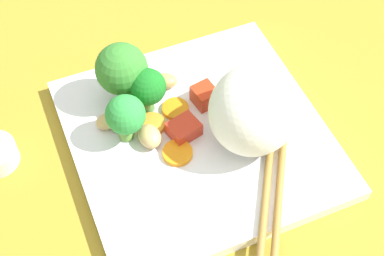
# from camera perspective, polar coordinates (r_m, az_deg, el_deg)

# --- Properties ---
(ground_plane) EXTENTS (1.10, 1.10, 0.02)m
(ground_plane) POSITION_cam_1_polar(r_m,az_deg,el_deg) (0.62, 0.61, -1.91)
(ground_plane) COLOR olive
(square_plate) EXTENTS (0.27, 0.27, 0.02)m
(square_plate) POSITION_cam_1_polar(r_m,az_deg,el_deg) (0.61, 0.62, -0.97)
(square_plate) COLOR white
(square_plate) RESTS_ON ground_plane
(rice_mound) EXTENTS (0.13, 0.13, 0.09)m
(rice_mound) POSITION_cam_1_polar(r_m,az_deg,el_deg) (0.57, 6.28, 1.85)
(rice_mound) COLOR white
(rice_mound) RESTS_ON square_plate
(broccoli_floret_0) EXTENTS (0.04, 0.04, 0.06)m
(broccoli_floret_0) POSITION_cam_1_polar(r_m,az_deg,el_deg) (0.60, -4.55, 4.07)
(broccoli_floret_0) COLOR #579247
(broccoli_floret_0) RESTS_ON square_plate
(broccoli_floret_1) EXTENTS (0.04, 0.04, 0.06)m
(broccoli_floret_1) POSITION_cam_1_polar(r_m,az_deg,el_deg) (0.58, -6.79, 1.27)
(broccoli_floret_1) COLOR #63983D
(broccoli_floret_1) RESTS_ON square_plate
(broccoli_floret_2) EXTENTS (0.06, 0.06, 0.08)m
(broccoli_floret_2) POSITION_cam_1_polar(r_m,az_deg,el_deg) (0.60, -7.15, 5.89)
(broccoli_floret_2) COLOR #569A41
(broccoli_floret_2) RESTS_ON square_plate
(carrot_slice_0) EXTENTS (0.04, 0.04, 0.01)m
(carrot_slice_0) POSITION_cam_1_polar(r_m,az_deg,el_deg) (0.62, -1.69, 1.96)
(carrot_slice_0) COLOR orange
(carrot_slice_0) RESTS_ON square_plate
(carrot_slice_1) EXTENTS (0.03, 0.03, 0.01)m
(carrot_slice_1) POSITION_cam_1_polar(r_m,az_deg,el_deg) (0.61, -4.12, 0.36)
(carrot_slice_1) COLOR orange
(carrot_slice_1) RESTS_ON square_plate
(carrot_slice_2) EXTENTS (0.03, 0.03, 0.01)m
(carrot_slice_2) POSITION_cam_1_polar(r_m,az_deg,el_deg) (0.59, -1.48, -2.55)
(carrot_slice_2) COLOR orange
(carrot_slice_2) RESTS_ON square_plate
(pepper_chunk_0) EXTENTS (0.03, 0.04, 0.02)m
(pepper_chunk_0) POSITION_cam_1_polar(r_m,az_deg,el_deg) (0.60, -0.84, -0.10)
(pepper_chunk_0) COLOR red
(pepper_chunk_0) RESTS_ON square_plate
(pepper_chunk_1) EXTENTS (0.03, 0.03, 0.02)m
(pepper_chunk_1) POSITION_cam_1_polar(r_m,az_deg,el_deg) (0.62, 1.28, 3.29)
(pepper_chunk_1) COLOR red
(pepper_chunk_1) RESTS_ON square_plate
(chicken_piece_0) EXTENTS (0.03, 0.02, 0.02)m
(chicken_piece_0) POSITION_cam_1_polar(r_m,az_deg,el_deg) (0.59, -4.32, -0.85)
(chicken_piece_0) COLOR tan
(chicken_piece_0) RESTS_ON square_plate
(chicken_piece_1) EXTENTS (0.03, 0.02, 0.02)m
(chicken_piece_1) POSITION_cam_1_polar(r_m,az_deg,el_deg) (0.61, -6.63, 1.79)
(chicken_piece_1) COLOR tan
(chicken_piece_1) RESTS_ON square_plate
(chicken_piece_2) EXTENTS (0.02, 0.03, 0.02)m
(chicken_piece_2) POSITION_cam_1_polar(r_m,az_deg,el_deg) (0.61, -8.55, 0.70)
(chicken_piece_2) COLOR tan
(chicken_piece_2) RESTS_ON square_plate
(chicken_piece_3) EXTENTS (0.03, 0.03, 0.02)m
(chicken_piece_3) POSITION_cam_1_polar(r_m,az_deg,el_deg) (0.64, -2.75, 4.80)
(chicken_piece_3) COLOR tan
(chicken_piece_3) RESTS_ON square_plate
(chicken_piece_4) EXTENTS (0.04, 0.04, 0.03)m
(chicken_piece_4) POSITION_cam_1_polar(r_m,az_deg,el_deg) (0.63, -4.79, 4.63)
(chicken_piece_4) COLOR tan
(chicken_piece_4) RESTS_ON square_plate
(chopstick_pair) EXTENTS (0.19, 0.14, 0.01)m
(chopstick_pair) POSITION_cam_1_polar(r_m,az_deg,el_deg) (0.58, 8.44, -3.78)
(chopstick_pair) COLOR #A27736
(chopstick_pair) RESTS_ON square_plate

